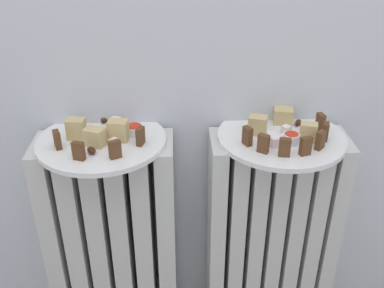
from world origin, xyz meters
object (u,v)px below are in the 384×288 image
object	(u,v)px
plate_left	(102,141)
radiator_left	(114,248)
plate_right	(281,137)
fork	(103,134)
jam_bowl_left	(134,129)
jam_bowl_right	(291,138)
radiator_right	(269,244)

from	to	relation	value
plate_left	radiator_left	bearing A→B (deg)	-90.00
plate_right	fork	size ratio (longest dim) A/B	3.33
jam_bowl_left	fork	size ratio (longest dim) A/B	0.50
radiator_left	jam_bowl_left	size ratio (longest dim) A/B	14.12
plate_left	jam_bowl_left	xyz separation A→B (m)	(0.08, 0.02, 0.02)
plate_right	radiator_left	bearing A→B (deg)	-180.00
plate_left	plate_right	size ratio (longest dim) A/B	1.00
plate_left	fork	xyz separation A→B (m)	(0.00, 0.02, 0.01)
plate_left	jam_bowl_right	xyz separation A→B (m)	(0.44, -0.04, 0.02)
plate_left	fork	distance (m)	0.02
radiator_right	jam_bowl_right	distance (m)	0.36
radiator_right	plate_left	distance (m)	0.54
radiator_left	fork	world-z (taller)	fork
radiator_right	jam_bowl_left	size ratio (longest dim) A/B	14.12
radiator_left	fork	size ratio (longest dim) A/B	7.11
jam_bowl_left	radiator_left	bearing A→B (deg)	-162.40
plate_left	radiator_right	bearing A→B (deg)	0.00
radiator_right	jam_bowl_right	size ratio (longest dim) A/B	16.77
plate_right	fork	bearing A→B (deg)	177.41
plate_left	jam_bowl_left	world-z (taller)	jam_bowl_left
radiator_left	plate_left	xyz separation A→B (m)	(0.00, 0.00, 0.33)
radiator_right	jam_bowl_right	bearing A→B (deg)	-74.52
jam_bowl_right	fork	size ratio (longest dim) A/B	0.42
plate_right	radiator_right	bearing A→B (deg)	0.00
radiator_left	jam_bowl_left	world-z (taller)	jam_bowl_left
jam_bowl_right	plate_right	bearing A→B (deg)	105.48
radiator_left	plate_left	bearing A→B (deg)	90.00
radiator_right	fork	world-z (taller)	fork
radiator_right	plate_left	xyz separation A→B (m)	(-0.43, 0.00, 0.33)
plate_right	plate_left	bearing A→B (deg)	180.00
plate_left	jam_bowl_right	bearing A→B (deg)	-5.61
plate_left	jam_bowl_left	size ratio (longest dim) A/B	6.61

